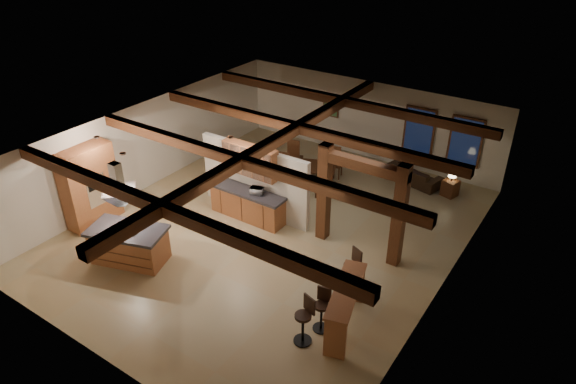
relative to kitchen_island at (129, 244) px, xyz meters
The scene contains 23 objects.
ground 4.07m from the kitchen_island, 55.41° to the left, with size 12.00×12.00×0.00m, color tan.
room_walls 4.24m from the kitchen_island, 55.41° to the left, with size 12.00×12.00×12.00m.
ceiling_beams 4.63m from the kitchen_island, 55.41° to the left, with size 10.00×12.00×0.28m.
timber_posts 6.26m from the kitchen_island, 38.59° to the left, with size 2.50×0.30×2.90m.
partition_wall 4.08m from the kitchen_island, 71.33° to the left, with size 3.80×0.18×2.20m, color beige.
pantry_cabinet 2.58m from the kitchen_island, 163.02° to the left, with size 0.67×1.60×2.40m.
back_counter 3.67m from the kitchen_island, 69.38° to the left, with size 2.50×0.66×0.94m.
upper_display_cabinet 4.09m from the kitchen_island, 70.43° to the left, with size 1.80×0.36×0.95m.
range_hood 1.28m from the kitchen_island, 90.00° to the left, with size 1.10×1.10×1.40m.
back_windows 10.61m from the kitchen_island, 61.19° to the left, with size 2.70×0.07×1.70m.
framed_art 9.37m from the kitchen_island, 85.11° to the left, with size 0.65×0.05×0.85m.
recessed_cans 2.76m from the kitchen_island, 99.83° to the left, with size 3.16×2.46×0.03m.
kitchen_island is the anchor object (origin of this frame).
dining_table 6.56m from the kitchen_island, 75.42° to the left, with size 1.82×1.01×0.64m, color #381C0E.
sofa 9.57m from the kitchen_island, 61.40° to the left, with size 1.97×0.77×0.57m, color black.
microwave 3.85m from the kitchen_island, 64.16° to the left, with size 0.38×0.26×0.21m, color #AEAEB3.
bar_counter 6.02m from the kitchen_island, ahead, with size 1.05×2.14×1.09m.
side_table 10.10m from the kitchen_island, 53.95° to the left, with size 0.44×0.44×0.55m, color #37190D.
table_lamp 10.11m from the kitchen_island, 53.95° to the left, with size 0.26×0.26×0.31m.
bar_stool_a 5.41m from the kitchen_island, ahead, with size 0.43×0.44×1.17m.
bar_stool_b 5.57m from the kitchen_island, ahead, with size 0.38×0.40×1.08m.
bar_stool_c 5.89m from the kitchen_island, 22.27° to the left, with size 0.44×0.45×1.16m.
dining_chairs 6.56m from the kitchen_island, 75.42° to the left, with size 2.31×2.31×1.26m.
Camera 1 is at (7.38, -10.19, 8.43)m, focal length 32.00 mm.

